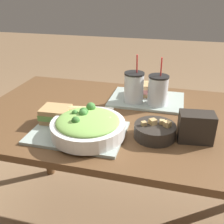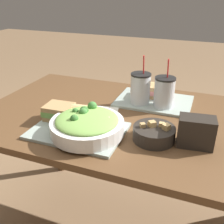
{
  "view_description": "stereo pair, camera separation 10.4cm",
  "coord_description": "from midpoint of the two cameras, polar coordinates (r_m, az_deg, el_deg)",
  "views": [
    {
      "loc": [
        0.2,
        -1.06,
        1.28
      ],
      "look_at": [
        -0.03,
        -0.16,
        0.83
      ],
      "focal_mm": 42.0,
      "sensor_mm": 36.0,
      "label": 1
    },
    {
      "loc": [
        0.3,
        -1.03,
        1.28
      ],
      "look_at": [
        -0.03,
        -0.16,
        0.83
      ],
      "focal_mm": 42.0,
      "sensor_mm": 36.0,
      "label": 2
    }
  ],
  "objects": [
    {
      "name": "soup_bowl",
      "position": [
        1.03,
        6.51,
        -4.08
      ],
      "size": [
        0.16,
        0.16,
        0.08
      ],
      "color": "#2D2823",
      "rests_on": "dining_table"
    },
    {
      "name": "tray_near",
      "position": [
        1.08,
        -10.17,
        -4.5
      ],
      "size": [
        0.37,
        0.26,
        0.01
      ],
      "color": "#99A89E",
      "rests_on": "dining_table"
    },
    {
      "name": "baguette_far",
      "position": [
        1.44,
        6.76,
        5.45
      ],
      "size": [
        0.13,
        0.1,
        0.06
      ],
      "rotation": [
        0.0,
        0.0,
        1.88
      ],
      "color": "tan",
      "rests_on": "tray_far"
    },
    {
      "name": "tray_far",
      "position": [
        1.37,
        5.42,
        2.67
      ],
      "size": [
        0.37,
        0.26,
        0.01
      ],
      "color": "#99A89E",
      "rests_on": "dining_table"
    },
    {
      "name": "chip_bag",
      "position": [
        1.03,
        15.08,
        -3.3
      ],
      "size": [
        0.14,
        0.09,
        0.12
      ],
      "rotation": [
        0.0,
        0.0,
        0.11
      ],
      "color": "#28231E",
      "rests_on": "dining_table"
    },
    {
      "name": "dining_table",
      "position": [
        1.25,
        0.99,
        -4.84
      ],
      "size": [
        1.42,
        0.83,
        0.74
      ],
      "color": "brown",
      "rests_on": "ground_plane"
    },
    {
      "name": "drink_cup_dark",
      "position": [
        1.3,
        2.65,
        5.11
      ],
      "size": [
        0.1,
        0.1,
        0.24
      ],
      "color": "silver",
      "rests_on": "tray_far"
    },
    {
      "name": "baguette_near",
      "position": [
        1.14,
        -9.06,
        -0.41
      ],
      "size": [
        0.12,
        0.08,
        0.06
      ],
      "rotation": [
        0.0,
        0.0,
        1.71
      ],
      "color": "tan",
      "rests_on": "tray_near"
    },
    {
      "name": "salad_bowl",
      "position": [
        1.03,
        -8.16,
        -2.98
      ],
      "size": [
        0.29,
        0.29,
        0.1
      ],
      "color": "white",
      "rests_on": "tray_near"
    },
    {
      "name": "napkin_folded",
      "position": [
        1.24,
        -6.14,
        -0.13
      ],
      "size": [
        0.2,
        0.16,
        0.0
      ],
      "color": "silver",
      "rests_on": "dining_table"
    },
    {
      "name": "sandwich_near",
      "position": [
        1.16,
        -14.61,
        -0.57
      ],
      "size": [
        0.13,
        0.11,
        0.06
      ],
      "rotation": [
        0.0,
        0.0,
        0.06
      ],
      "color": "tan",
      "rests_on": "tray_near"
    },
    {
      "name": "drink_cup_red",
      "position": [
        1.28,
        7.65,
        4.5
      ],
      "size": [
        0.1,
        0.1,
        0.24
      ],
      "color": "silver",
      "rests_on": "tray_far"
    },
    {
      "name": "sandwich_far",
      "position": [
        1.4,
        4.51,
        4.98
      ],
      "size": [
        0.12,
        0.1,
        0.06
      ],
      "rotation": [
        0.0,
        0.0,
        0.05
      ],
      "color": "tan",
      "rests_on": "tray_far"
    }
  ]
}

